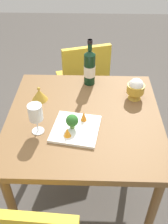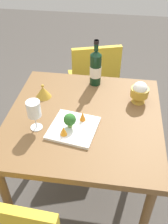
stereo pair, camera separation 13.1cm
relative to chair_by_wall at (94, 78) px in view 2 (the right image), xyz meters
The scene contains 11 objects.
ground_plane 0.95m from the chair_by_wall, behind, with size 8.00×8.00×0.00m, color #4C4742.
dining_table 0.80m from the chair_by_wall, behind, with size 0.90×0.90×0.75m.
chair_by_wall is the anchor object (origin of this frame).
wine_bottle 0.56m from the chair_by_wall, behind, with size 0.08×0.08×0.32m.
wine_glass 1.01m from the chair_by_wall, 166.25° to the left, with size 0.08×0.08×0.18m.
rice_bowl 0.75m from the chair_by_wall, 150.37° to the right, with size 0.11×0.11×0.14m.
rice_bowl_lid 0.73m from the chair_by_wall, 157.43° to the left, with size 0.10×0.10×0.09m.
serving_plate 0.93m from the chair_by_wall, behind, with size 0.29×0.29×0.02m.
broccoli_floret 0.95m from the chair_by_wall, behind, with size 0.07×0.07×0.09m.
carrot_garnish_left 1.01m from the chair_by_wall, behind, with size 0.04×0.04×0.05m.
carrot_garnish_right 0.88m from the chair_by_wall, behind, with size 0.04×0.04×0.06m.
Camera 2 is at (-1.14, -0.17, 1.74)m, focal length 41.38 mm.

